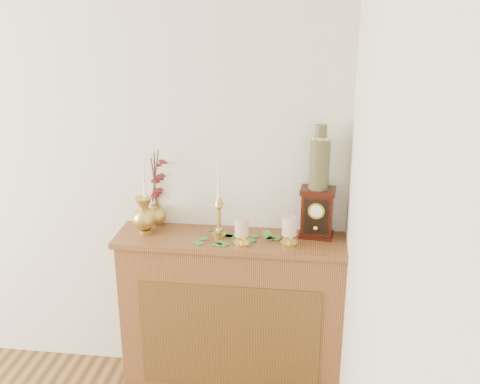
# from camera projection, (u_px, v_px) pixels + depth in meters

# --- Properties ---
(console_shelf) EXTENTS (1.24, 0.34, 0.93)m
(console_shelf) POSITION_uv_depth(u_px,v_px,m) (232.00, 318.00, 3.13)
(console_shelf) COLOR brown
(console_shelf) RESTS_ON ground
(candlestick_left) EXTENTS (0.07, 0.07, 0.42)m
(candlestick_left) POSITION_uv_depth(u_px,v_px,m) (146.00, 209.00, 2.98)
(candlestick_left) COLOR tan
(candlestick_left) RESTS_ON console_shelf
(candlestick_center) EXTENTS (0.07, 0.07, 0.44)m
(candlestick_center) POSITION_uv_depth(u_px,v_px,m) (219.00, 211.00, 2.92)
(candlestick_center) COLOR tan
(candlestick_center) RESTS_ON console_shelf
(bud_vase) EXTENTS (0.13, 0.13, 0.20)m
(bud_vase) POSITION_uv_depth(u_px,v_px,m) (144.00, 216.00, 2.98)
(bud_vase) COLOR tan
(bud_vase) RESTS_ON console_shelf
(ginger_jar) EXTENTS (0.18, 0.19, 0.44)m
(ginger_jar) POSITION_uv_depth(u_px,v_px,m) (158.00, 190.00, 3.08)
(ginger_jar) COLOR tan
(ginger_jar) RESTS_ON console_shelf
(pillar_candle_left) EXTENTS (0.08, 0.08, 0.15)m
(pillar_candle_left) POSITION_uv_depth(u_px,v_px,m) (242.00, 231.00, 2.84)
(pillar_candle_left) COLOR #DEB94D
(pillar_candle_left) RESTS_ON console_shelf
(pillar_candle_right) EXTENTS (0.08, 0.08, 0.16)m
(pillar_candle_right) POSITION_uv_depth(u_px,v_px,m) (289.00, 229.00, 2.84)
(pillar_candle_right) COLOR #DEB94D
(pillar_candle_right) RESTS_ON console_shelf
(ivy_garland) EXTENTS (0.40, 0.19, 0.07)m
(ivy_garland) POSITION_uv_depth(u_px,v_px,m) (231.00, 239.00, 2.91)
(ivy_garland) COLOR #3C762D
(ivy_garland) RESTS_ON console_shelf
(mantel_clock) EXTENTS (0.19, 0.14, 0.27)m
(mantel_clock) POSITION_uv_depth(u_px,v_px,m) (317.00, 213.00, 2.93)
(mantel_clock) COLOR #370F0B
(mantel_clock) RESTS_ON console_shelf
(ceramic_vase) EXTENTS (0.10, 0.10, 0.33)m
(ceramic_vase) POSITION_uv_depth(u_px,v_px,m) (320.00, 160.00, 2.84)
(ceramic_vase) COLOR #183123
(ceramic_vase) RESTS_ON mantel_clock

